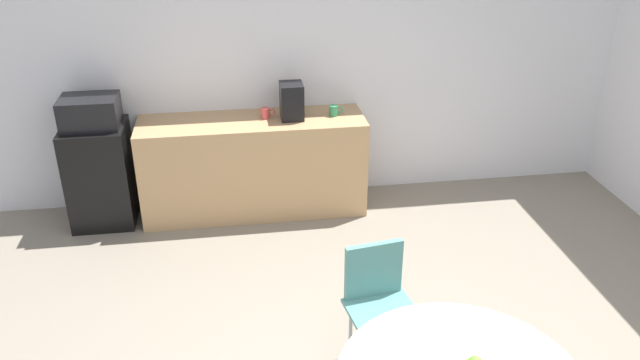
{
  "coord_description": "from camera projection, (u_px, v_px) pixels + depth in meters",
  "views": [
    {
      "loc": [
        -0.77,
        -2.67,
        2.91
      ],
      "look_at": [
        -0.18,
        1.26,
        0.95
      ],
      "focal_mm": 35.53,
      "sensor_mm": 36.0,
      "label": 1
    }
  ],
  "objects": [
    {
      "name": "chair_teal",
      "position": [
        378.0,
        293.0,
        3.96
      ],
      "size": [
        0.48,
        0.48,
        0.83
      ],
      "color": "silver",
      "rests_on": "ground_plane"
    },
    {
      "name": "mug_green",
      "position": [
        266.0,
        113.0,
        5.66
      ],
      "size": [
        0.13,
        0.08,
        0.09
      ],
      "color": "#D84C4C",
      "rests_on": "counter_block"
    },
    {
      "name": "counter_block",
      "position": [
        254.0,
        166.0,
        5.83
      ],
      "size": [
        2.03,
        0.6,
        0.9
      ],
      "primitive_type": "cube",
      "color": "tan",
      "rests_on": "ground_plane"
    },
    {
      "name": "microwave",
      "position": [
        90.0,
        112.0,
        5.38
      ],
      "size": [
        0.48,
        0.38,
        0.26
      ],
      "primitive_type": "cube",
      "color": "black",
      "rests_on": "mini_fridge"
    },
    {
      "name": "mini_fridge",
      "position": [
        101.0,
        174.0,
        5.64
      ],
      "size": [
        0.54,
        0.54,
        0.92
      ],
      "primitive_type": "cube",
      "color": "black",
      "rests_on": "ground_plane"
    },
    {
      "name": "wall_back",
      "position": [
        311.0,
        63.0,
        5.85
      ],
      "size": [
        6.0,
        0.1,
        2.6
      ],
      "primitive_type": "cube",
      "color": "silver",
      "rests_on": "ground_plane"
    },
    {
      "name": "coffee_maker",
      "position": [
        292.0,
        101.0,
        5.61
      ],
      "size": [
        0.2,
        0.24,
        0.32
      ],
      "primitive_type": "cube",
      "color": "black",
      "rests_on": "counter_block"
    },
    {
      "name": "mug_white",
      "position": [
        334.0,
        111.0,
        5.72
      ],
      "size": [
        0.13,
        0.08,
        0.09
      ],
      "color": "#338C59",
      "rests_on": "counter_block"
    }
  ]
}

